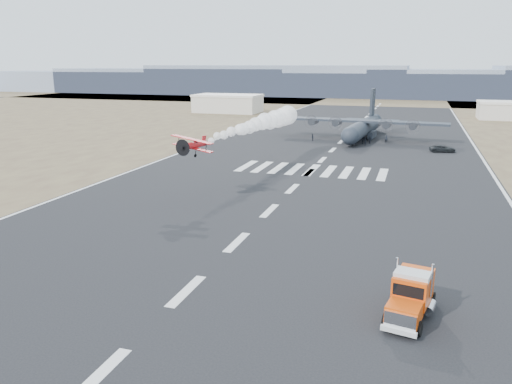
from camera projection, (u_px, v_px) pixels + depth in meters
The scene contains 22 objects.
ground at pixel (186, 291), 40.52m from camera, with size 500.00×500.00×0.00m, color black.
scrub_far at pixel (384, 100), 252.49m from camera, with size 500.00×80.00×0.00m, color brown.
runway_markings at pixel (322, 160), 95.82m from camera, with size 60.00×260.00×0.01m, color silver, non-canonical shape.
ridge_seg_a at pixel (91, 81), 336.47m from camera, with size 150.00×50.00×13.00m, color gray.
ridge_seg_b at pixel (178, 81), 316.91m from camera, with size 150.00×50.00×15.00m, color gray.
ridge_seg_c at pixel (277, 80), 297.34m from camera, with size 150.00×50.00×17.00m, color gray.
ridge_seg_d at pixel (388, 85), 278.52m from camera, with size 150.00×50.00×13.00m, color gray.
hangar_left at pixel (228, 103), 188.76m from camera, with size 24.50×14.50×6.70m.
hangar_right at pixel (511, 110), 164.34m from camera, with size 20.50×12.50×5.90m.
semi_truck at pixel (411, 294), 36.09m from camera, with size 3.72×7.95×3.49m.
aerobatic_biplane at pixel (193, 145), 66.17m from camera, with size 6.17×5.54×2.70m.
smoke_trail at pixel (274, 119), 93.62m from camera, with size 5.04×37.88×3.87m.
transport_aircraft at pixel (363, 126), 122.42m from camera, with size 40.29×33.12×11.62m.
support_vehicle at pixel (443, 149), 104.19m from camera, with size 2.40×5.21×1.45m, color black.
crew_a at pixel (386, 139), 116.22m from camera, with size 0.69×0.57×1.89m, color black.
crew_b at pixel (370, 140), 115.17m from camera, with size 0.78×0.48×1.61m, color black.
crew_c at pixel (354, 137), 119.51m from camera, with size 1.19×0.55×1.84m, color black.
crew_d at pixel (363, 140), 114.38m from camera, with size 1.04×0.53×1.78m, color black.
crew_e at pixel (350, 140), 114.80m from camera, with size 0.83×0.51×1.70m, color black.
crew_f at pixel (353, 138), 118.46m from camera, with size 1.47×0.48×1.59m, color black.
crew_g at pixel (365, 141), 112.82m from camera, with size 0.64×0.53×1.76m, color black.
crew_h at pixel (312, 137), 119.33m from camera, with size 0.78×0.48×1.60m, color black.
Camera 1 is at (16.82, -33.69, 17.92)m, focal length 35.00 mm.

